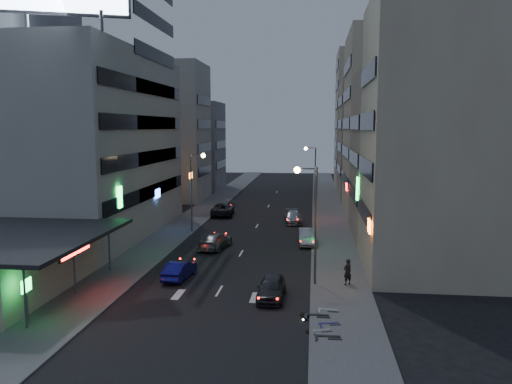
% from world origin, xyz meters
% --- Properties ---
extents(ground, '(180.00, 180.00, 0.00)m').
position_xyz_m(ground, '(0.00, 0.00, 0.00)').
color(ground, black).
rests_on(ground, ground).
extents(sidewalk_left, '(4.00, 120.00, 0.12)m').
position_xyz_m(sidewalk_left, '(-8.00, 30.00, 0.06)').
color(sidewalk_left, '#4C4C4F').
rests_on(sidewalk_left, ground).
extents(sidewalk_right, '(4.00, 120.00, 0.12)m').
position_xyz_m(sidewalk_right, '(8.00, 30.00, 0.06)').
color(sidewalk_right, '#4C4C4F').
rests_on(sidewalk_right, ground).
extents(food_court, '(11.00, 13.00, 3.88)m').
position_xyz_m(food_court, '(-13.90, 2.00, 1.98)').
color(food_court, '#BAB192').
rests_on(food_court, ground).
extents(white_building, '(14.00, 24.00, 18.00)m').
position_xyz_m(white_building, '(-17.00, 20.00, 9.00)').
color(white_building, '#A2A39E').
rests_on(white_building, ground).
extents(grey_tower, '(10.00, 14.00, 34.00)m').
position_xyz_m(grey_tower, '(-26.00, 23.00, 17.00)').
color(grey_tower, gray).
rests_on(grey_tower, ground).
extents(shophouse_near, '(10.00, 11.00, 20.00)m').
position_xyz_m(shophouse_near, '(15.00, 10.50, 10.00)').
color(shophouse_near, '#BAB192').
rests_on(shophouse_near, ground).
extents(shophouse_mid, '(11.00, 12.00, 16.00)m').
position_xyz_m(shophouse_mid, '(15.50, 22.00, 8.00)').
color(shophouse_mid, tan).
rests_on(shophouse_mid, ground).
extents(shophouse_far, '(10.00, 14.00, 22.00)m').
position_xyz_m(shophouse_far, '(15.00, 35.00, 11.00)').
color(shophouse_far, '#BAB192').
rests_on(shophouse_far, ground).
extents(far_left_a, '(11.00, 10.00, 20.00)m').
position_xyz_m(far_left_a, '(-15.50, 45.00, 10.00)').
color(far_left_a, '#A2A39E').
rests_on(far_left_a, ground).
extents(far_left_b, '(12.00, 10.00, 15.00)m').
position_xyz_m(far_left_b, '(-16.00, 58.00, 7.50)').
color(far_left_b, gray).
rests_on(far_left_b, ground).
extents(far_right_a, '(11.00, 12.00, 18.00)m').
position_xyz_m(far_right_a, '(15.50, 50.00, 9.00)').
color(far_right_a, tan).
rests_on(far_right_a, ground).
extents(far_right_b, '(12.00, 12.00, 24.00)m').
position_xyz_m(far_right_b, '(16.00, 64.00, 12.00)').
color(far_right_b, '#BAB192').
rests_on(far_right_b, ground).
extents(street_lamp_right_near, '(1.60, 0.44, 8.02)m').
position_xyz_m(street_lamp_right_near, '(5.90, 6.00, 5.36)').
color(street_lamp_right_near, '#595B60').
rests_on(street_lamp_right_near, sidewalk_right).
extents(street_lamp_left, '(1.60, 0.44, 8.02)m').
position_xyz_m(street_lamp_left, '(-5.90, 22.00, 5.36)').
color(street_lamp_left, '#595B60').
rests_on(street_lamp_left, sidewalk_left).
extents(street_lamp_right_far, '(1.60, 0.44, 8.02)m').
position_xyz_m(street_lamp_right_far, '(5.90, 40.00, 5.36)').
color(street_lamp_right_far, '#595B60').
rests_on(street_lamp_right_far, sidewalk_right).
extents(parked_car_right_near, '(1.72, 4.11, 1.39)m').
position_xyz_m(parked_car_right_near, '(3.56, 2.98, 0.70)').
color(parked_car_right_near, '#28292E').
rests_on(parked_car_right_near, ground).
extents(parked_car_right_mid, '(1.65, 4.36, 1.42)m').
position_xyz_m(parked_car_right_mid, '(5.60, 17.98, 0.71)').
color(parked_car_right_mid, '#A8AAB1').
rests_on(parked_car_right_mid, ground).
extents(parked_car_left, '(2.96, 5.67, 1.52)m').
position_xyz_m(parked_car_left, '(-4.95, 32.23, 0.76)').
color(parked_car_left, '#252529').
rests_on(parked_car_left, ground).
extents(parked_car_right_far, '(2.33, 4.76, 1.33)m').
position_xyz_m(parked_car_right_far, '(3.88, 28.25, 0.67)').
color(parked_car_right_far, gray).
rests_on(parked_car_right_far, ground).
extents(road_car_blue, '(1.75, 4.03, 1.29)m').
position_xyz_m(road_car_blue, '(-3.33, 6.35, 0.64)').
color(road_car_blue, navy).
rests_on(road_car_blue, ground).
extents(road_car_silver, '(2.73, 5.12, 1.41)m').
position_xyz_m(road_car_silver, '(-2.58, 15.53, 0.71)').
color(road_car_silver, gray).
rests_on(road_car_silver, ground).
extents(person, '(0.77, 0.72, 1.78)m').
position_xyz_m(person, '(8.49, 5.98, 1.01)').
color(person, black).
rests_on(person, sidewalk_right).
extents(scooter_black_a, '(0.67, 1.96, 1.19)m').
position_xyz_m(scooter_black_a, '(7.62, -2.60, 0.72)').
color(scooter_black_a, black).
rests_on(scooter_black_a, sidewalk_right).
extents(scooter_silver_a, '(1.04, 1.72, 1.00)m').
position_xyz_m(scooter_silver_a, '(7.07, -1.71, 0.62)').
color(scooter_silver_a, '#9D9FA4').
rests_on(scooter_silver_a, sidewalk_right).
extents(scooter_blue, '(0.95, 1.82, 1.06)m').
position_xyz_m(scooter_blue, '(7.60, -0.74, 0.65)').
color(scooter_blue, navy).
rests_on(scooter_blue, sidewalk_right).
extents(scooter_black_b, '(0.74, 2.08, 1.26)m').
position_xyz_m(scooter_black_b, '(7.12, 0.27, 0.75)').
color(scooter_black_b, black).
rests_on(scooter_black_b, sidewalk_right).
extents(scooter_silver_b, '(0.82, 1.83, 1.08)m').
position_xyz_m(scooter_silver_b, '(7.71, 1.11, 0.66)').
color(scooter_silver_b, silver).
rests_on(scooter_silver_b, sidewalk_right).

